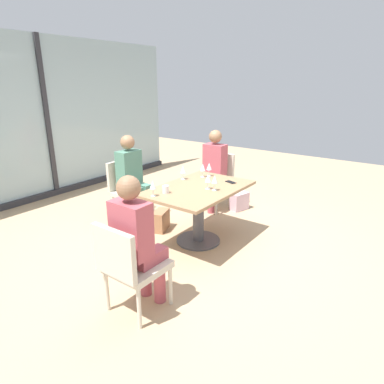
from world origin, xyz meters
The scene contains 19 objects.
ground_plane centered at (0.00, 0.00, 0.00)m, with size 12.00×12.00×0.00m, color tan.
window_wall_backdrop centered at (0.00, 3.20, 1.21)m, with size 5.67×0.10×2.70m.
dining_table_main centered at (0.00, 0.00, 0.55)m, with size 1.34×0.89×0.73m.
chair_near_window centered at (0.00, 1.27, 0.50)m, with size 0.46×0.51×0.87m.
chair_far_right centered at (1.20, 0.50, 0.50)m, with size 0.50×0.46×0.87m.
chair_side_end centered at (-1.49, -0.33, 0.50)m, with size 0.50×0.46×0.87m.
person_near_window centered at (0.00, 1.16, 0.70)m, with size 0.34×0.39×1.26m.
person_far_right centered at (1.09, 0.50, 0.70)m, with size 0.39×0.34×1.26m.
person_side_end centered at (-1.38, -0.33, 0.70)m, with size 0.39×0.34×1.26m.
wine_glass_0 centered at (0.17, 0.37, 0.86)m, with size 0.07×0.07×0.18m.
wine_glass_1 centered at (-0.57, 0.22, 0.86)m, with size 0.07×0.07×0.18m.
wine_glass_2 centered at (0.50, 0.18, 0.86)m, with size 0.07×0.07×0.18m.
wine_glass_3 centered at (0.01, -0.12, 0.86)m, with size 0.07×0.07×0.18m.
wine_glass_4 centered at (0.02, -0.22, 0.86)m, with size 0.07×0.07×0.18m.
wine_glass_5 centered at (0.41, 0.22, 0.86)m, with size 0.07×0.07×0.18m.
coffee_cup centered at (-0.40, 0.18, 0.78)m, with size 0.08×0.08×0.09m, color white.
cell_phone_on_table centered at (0.42, -0.21, 0.73)m, with size 0.07×0.14×0.01m, color black.
handbag_0 centered at (-0.03, 0.62, 0.14)m, with size 0.30×0.16×0.28m, color #A3704C.
handbag_1 centered at (1.30, 0.11, 0.14)m, with size 0.30×0.16×0.28m, color beige.
Camera 1 is at (-3.17, -2.24, 1.97)m, focal length 31.11 mm.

